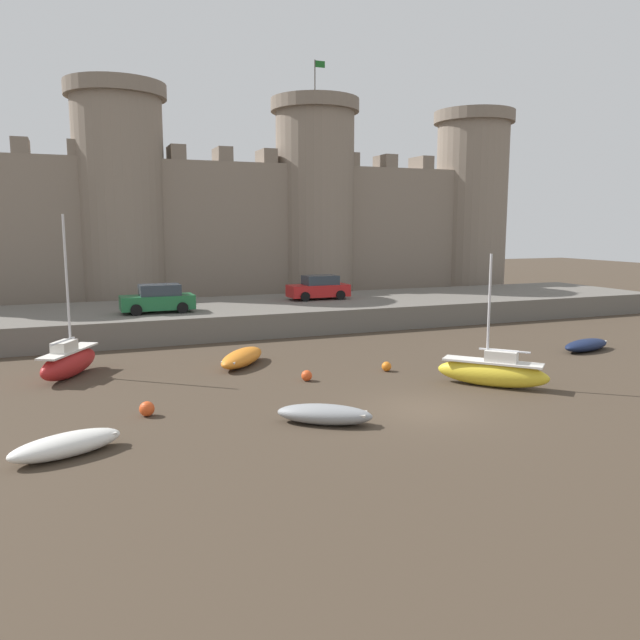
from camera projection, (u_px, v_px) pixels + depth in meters
ground_plane at (422, 409)px, 21.79m from camera, size 160.00×160.00×0.00m
quay_road at (261, 314)px, 40.08m from camera, size 57.40×10.00×1.42m
castle at (224, 213)px, 48.06m from camera, size 52.46×7.06×19.29m
rowboat_midflat_right at (586, 345)px, 31.92m from camera, size 3.50×1.96×0.60m
sailboat_near_channel_right at (493, 371)px, 24.83m from camera, size 3.70×3.91×5.28m
rowboat_foreground_right at (242, 357)px, 28.52m from camera, size 3.23×3.65×0.76m
rowboat_near_channel_left at (325, 414)px, 20.16m from camera, size 3.20×2.57×0.64m
rowboat_foreground_centre at (66, 444)px, 17.34m from camera, size 3.32×2.17×0.64m
sailboat_midflat_left at (69, 361)px, 26.37m from camera, size 2.85×4.10×6.84m
mooring_buoy_mid_mud at (307, 376)px, 25.75m from camera, size 0.45×0.45×0.45m
mooring_buoy_off_centre at (387, 366)px, 27.47m from camera, size 0.43×0.43×0.43m
mooring_buoy_near_shore at (147, 409)px, 20.99m from camera, size 0.51×0.51×0.51m
car_quay_west at (158, 299)px, 35.67m from camera, size 4.12×1.91×1.62m
car_quay_east at (319, 288)px, 42.10m from camera, size 4.12×1.91×1.62m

